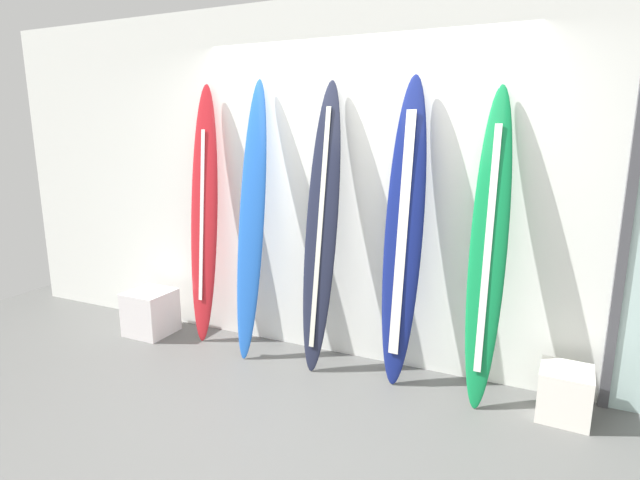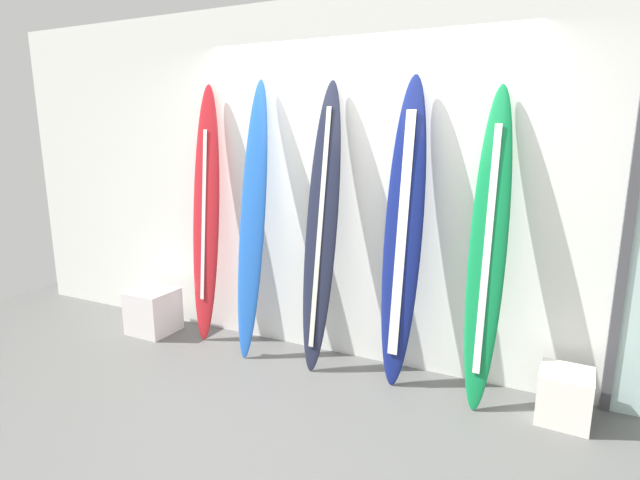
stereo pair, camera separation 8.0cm
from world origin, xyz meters
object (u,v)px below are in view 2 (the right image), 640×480
at_px(surfboard_navy, 403,235).
at_px(surfboard_emerald, 488,250).
at_px(surfboard_charcoal, 321,229).
at_px(display_block_center, 565,396).
at_px(display_block_left, 153,311).
at_px(surfboard_crimson, 206,216).
at_px(surfboard_cobalt, 252,223).

height_order(surfboard_navy, surfboard_emerald, surfboard_navy).
height_order(surfboard_charcoal, display_block_center, surfboard_charcoal).
relative_size(surfboard_emerald, display_block_left, 5.32).
bearing_deg(surfboard_charcoal, display_block_center, -1.77).
distance_m(surfboard_charcoal, surfboard_emerald, 1.21).
bearing_deg(surfboard_emerald, surfboard_crimson, 178.52).
xyz_separation_m(surfboard_cobalt, surfboard_navy, (1.24, 0.05, 0.01)).
bearing_deg(surfboard_cobalt, surfboard_charcoal, 2.02).
relative_size(surfboard_navy, display_block_center, 6.59).
height_order(surfboard_cobalt, surfboard_emerald, surfboard_cobalt).
height_order(surfboard_cobalt, surfboard_charcoal, surfboard_cobalt).
relative_size(surfboard_cobalt, surfboard_navy, 1.01).
bearing_deg(display_block_center, surfboard_cobalt, 179.21).
bearing_deg(surfboard_navy, display_block_center, -3.97).
relative_size(surfboard_crimson, surfboard_cobalt, 0.99).
distance_m(surfboard_cobalt, surfboard_navy, 1.24).
xyz_separation_m(surfboard_crimson, surfboard_emerald, (2.34, -0.06, -0.04)).
distance_m(surfboard_charcoal, surfboard_navy, 0.63).
xyz_separation_m(surfboard_navy, surfboard_emerald, (0.58, -0.03, -0.04)).
xyz_separation_m(surfboard_crimson, display_block_left, (-0.54, -0.15, -0.90)).
bearing_deg(surfboard_crimson, surfboard_charcoal, -2.57).
bearing_deg(surfboard_navy, display_block_left, -176.83).
distance_m(surfboard_crimson, surfboard_navy, 1.76).
relative_size(surfboard_crimson, display_block_center, 6.58).
height_order(surfboard_crimson, display_block_center, surfboard_crimson).
xyz_separation_m(surfboard_crimson, surfboard_cobalt, (0.52, -0.07, -0.01)).
height_order(surfboard_emerald, display_block_left, surfboard_emerald).
xyz_separation_m(surfboard_cobalt, display_block_center, (2.36, -0.03, -0.93)).
distance_m(surfboard_navy, display_block_left, 2.47).
xyz_separation_m(surfboard_charcoal, display_block_center, (1.75, -0.05, -0.93)).
distance_m(surfboard_cobalt, surfboard_charcoal, 0.61).
xyz_separation_m(surfboard_cobalt, display_block_left, (-1.06, -0.08, -0.89)).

